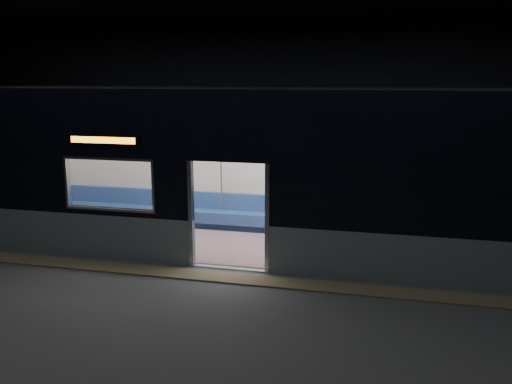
% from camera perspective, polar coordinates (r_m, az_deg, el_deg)
% --- Properties ---
extents(station_floor, '(24.00, 14.00, 0.01)m').
position_cam_1_polar(station_floor, '(9.44, -4.68, -10.21)').
color(station_floor, '#47494C').
rests_on(station_floor, ground).
extents(station_envelope, '(24.00, 14.00, 5.00)m').
position_cam_1_polar(station_envelope, '(8.75, -5.09, 12.65)').
color(station_envelope, black).
rests_on(station_envelope, station_floor).
extents(tactile_strip, '(22.80, 0.50, 0.03)m').
position_cam_1_polar(tactile_strip, '(9.92, -3.66, -8.95)').
color(tactile_strip, '#8C7F59').
rests_on(tactile_strip, station_floor).
extents(metro_car, '(18.00, 3.04, 3.35)m').
position_cam_1_polar(metro_car, '(11.31, -0.77, 3.29)').
color(metro_car, gray).
rests_on(metro_car, station_floor).
extents(passenger, '(0.45, 0.74, 1.41)m').
position_cam_1_polar(passenger, '(12.14, 14.61, -1.45)').
color(passenger, black).
rests_on(passenger, metro_car).
extents(handbag, '(0.33, 0.30, 0.15)m').
position_cam_1_polar(handbag, '(11.94, 14.72, -2.29)').
color(handbag, black).
rests_on(handbag, passenger).
extents(transit_map, '(0.97, 0.03, 0.63)m').
position_cam_1_polar(transit_map, '(12.31, 13.32, 1.89)').
color(transit_map, white).
rests_on(transit_map, metro_car).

